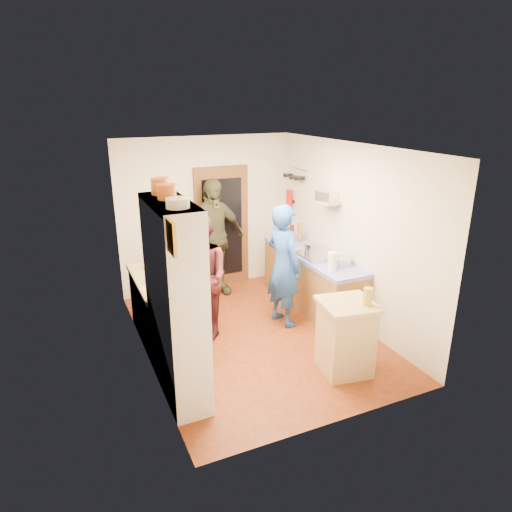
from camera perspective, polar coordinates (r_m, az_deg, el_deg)
floor at (r=6.53m, az=-0.05°, el=-9.95°), size 3.00×4.00×0.02m
ceiling at (r=5.73m, az=-0.05°, el=13.59°), size 3.00×4.00×0.02m
wall_back at (r=7.81m, az=-6.14°, el=5.21°), size 3.00×0.02×2.60m
wall_front at (r=4.38m, az=10.89°, el=-6.43°), size 3.00×0.02×2.60m
wall_left at (r=5.59m, az=-14.31°, el=-0.96°), size 0.02×4.00×2.60m
wall_right at (r=6.74m, az=11.75°, el=2.66°), size 0.02×4.00×2.60m
door_frame at (r=7.92m, az=-4.27°, el=3.58°), size 0.95×0.06×2.10m
door_glass at (r=7.88m, az=-4.18°, el=3.52°), size 0.70×0.02×1.70m
hutch_body at (r=4.97m, az=-10.02°, el=-5.69°), size 0.40×1.20×2.20m
hutch_top_shelf at (r=4.63m, az=-10.78°, el=6.53°), size 0.40×1.14×0.04m
plate_stack at (r=4.30m, az=-9.76°, el=6.55°), size 0.22×0.22×0.09m
orange_pot_a at (r=4.69m, az=-11.11°, el=7.89°), size 0.19×0.19×0.15m
orange_pot_b at (r=4.95m, az=-11.88°, el=8.54°), size 0.20×0.20×0.18m
left_counter_base at (r=6.39m, az=-11.68°, el=-6.70°), size 0.60×1.40×0.85m
left_counter_top at (r=6.21m, az=-11.96°, el=-2.95°), size 0.64×1.44×0.05m
toaster at (r=5.70m, az=-10.39°, el=-3.52°), size 0.29×0.22×0.20m
kettle at (r=6.05m, az=-12.26°, el=-2.32°), size 0.19×0.19×0.19m
orange_bowl at (r=6.27m, az=-11.45°, el=-1.99°), size 0.23×0.23×0.10m
chopping_board at (r=6.65m, az=-12.77°, el=-1.15°), size 0.31×0.24×0.02m
right_counter_base at (r=7.25m, az=7.00°, el=-3.25°), size 0.60×2.20×0.84m
right_counter_top at (r=7.10m, az=7.15°, el=0.11°), size 0.62×2.22×0.06m
hob at (r=6.96m, az=7.80°, el=0.13°), size 0.55×0.58×0.04m
pot_on_hob at (r=7.01m, az=6.94°, el=1.06°), size 0.21×0.21×0.13m
bottle_a at (r=7.42m, az=4.05°, el=2.47°), size 0.08×0.08×0.29m
bottle_b at (r=7.58m, az=4.50°, el=2.84°), size 0.09×0.09×0.29m
bottle_c at (r=7.61m, az=5.47°, el=3.00°), size 0.10×0.10×0.33m
paper_towel at (r=6.37m, az=9.52°, el=-0.67°), size 0.13×0.13×0.27m
mixing_bowl at (r=6.65m, az=10.59°, el=-0.62°), size 0.34×0.34×0.11m
island_base at (r=5.66m, az=11.11°, el=-10.14°), size 0.63×0.63×0.86m
island_top at (r=5.46m, az=11.42°, el=-5.96°), size 0.71×0.71×0.05m
cutting_board at (r=5.47m, az=10.72°, el=-5.72°), size 0.39×0.33×0.02m
oil_jar at (r=5.39m, az=13.79°, el=-4.95°), size 0.12×0.12×0.21m
pan_rail at (r=7.81m, az=5.22°, el=10.85°), size 0.02×0.65×0.02m
pan_hang_a at (r=7.65m, az=5.45°, el=9.68°), size 0.18×0.18×0.05m
pan_hang_b at (r=7.83m, az=4.71°, el=9.77°), size 0.16×0.16×0.05m
pan_hang_c at (r=8.00m, az=4.01°, el=10.06°), size 0.17×0.17×0.05m
wall_shelf at (r=6.92m, az=8.86°, el=6.69°), size 0.26×0.42×0.03m
radio at (r=6.90m, az=8.90°, el=7.42°), size 0.28×0.34×0.15m
ext_bracket at (r=8.07m, az=4.55°, el=6.80°), size 0.06×0.10×0.04m
fire_extinguisher at (r=8.03m, az=4.18°, el=7.12°), size 0.11×0.11×0.32m
picture_frame at (r=3.92m, az=-10.55°, el=2.29°), size 0.03×0.25×0.30m
person_hob at (r=6.54m, az=3.85°, el=-1.19°), size 0.56×0.73×1.80m
person_left at (r=6.25m, az=-6.85°, el=-2.58°), size 0.84×0.97×1.73m
person_back at (r=7.55m, az=-5.34°, el=2.27°), size 1.21×0.64×1.97m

